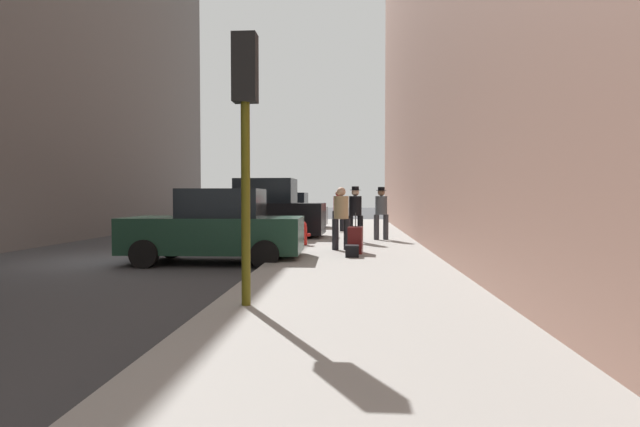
{
  "coord_description": "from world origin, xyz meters",
  "views": [
    {
      "loc": [
        5.91,
        -12.15,
        1.6
      ],
      "look_at": [
        4.68,
        6.99,
        0.95
      ],
      "focal_mm": 28.0,
      "sensor_mm": 36.0,
      "label": 1
    }
  ],
  "objects_px": {
    "parked_black_suv": "(262,212)",
    "pedestrian_with_beanie": "(381,210)",
    "traffic_light": "(245,109)",
    "pedestrian_with_fedora": "(355,211)",
    "fire_hydrant": "(303,233)",
    "duffel_bag": "(352,251)",
    "rolling_suitcase": "(355,240)",
    "parked_gray_coupe": "(283,212)",
    "parked_dark_green_sedan": "(216,228)",
    "pedestrian_in_red_jacket": "(338,208)",
    "pedestrian_in_tan_coat": "(341,215)"
  },
  "relations": [
    {
      "from": "parked_black_suv",
      "to": "pedestrian_with_beanie",
      "type": "distance_m",
      "value": 4.36
    },
    {
      "from": "traffic_light",
      "to": "pedestrian_with_fedora",
      "type": "relative_size",
      "value": 2.03
    },
    {
      "from": "fire_hydrant",
      "to": "duffel_bag",
      "type": "distance_m",
      "value": 3.23
    },
    {
      "from": "parked_black_suv",
      "to": "fire_hydrant",
      "type": "relative_size",
      "value": 6.62
    },
    {
      "from": "traffic_light",
      "to": "rolling_suitcase",
      "type": "distance_m",
      "value": 6.81
    },
    {
      "from": "parked_gray_coupe",
      "to": "fire_hydrant",
      "type": "distance_m",
      "value": 8.81
    },
    {
      "from": "parked_black_suv",
      "to": "pedestrian_with_fedora",
      "type": "height_order",
      "value": "parked_black_suv"
    },
    {
      "from": "parked_dark_green_sedan",
      "to": "fire_hydrant",
      "type": "relative_size",
      "value": 6.02
    },
    {
      "from": "parked_black_suv",
      "to": "pedestrian_with_beanie",
      "type": "height_order",
      "value": "parked_black_suv"
    },
    {
      "from": "parked_gray_coupe",
      "to": "pedestrian_with_beanie",
      "type": "height_order",
      "value": "pedestrian_with_beanie"
    },
    {
      "from": "traffic_light",
      "to": "pedestrian_with_beanie",
      "type": "distance_m",
      "value": 10.72
    },
    {
      "from": "parked_black_suv",
      "to": "rolling_suitcase",
      "type": "bearing_deg",
      "value": -56.49
    },
    {
      "from": "parked_black_suv",
      "to": "parked_gray_coupe",
      "type": "xyz_separation_m",
      "value": [
        0.0,
        5.66,
        -0.18
      ]
    },
    {
      "from": "pedestrian_with_fedora",
      "to": "pedestrian_in_red_jacket",
      "type": "relative_size",
      "value": 1.04
    },
    {
      "from": "pedestrian_with_fedora",
      "to": "pedestrian_with_beanie",
      "type": "xyz_separation_m",
      "value": [
        0.88,
        1.01,
        0.0
      ]
    },
    {
      "from": "duffel_bag",
      "to": "parked_dark_green_sedan",
      "type": "bearing_deg",
      "value": -175.95
    },
    {
      "from": "parked_black_suv",
      "to": "pedestrian_in_red_jacket",
      "type": "xyz_separation_m",
      "value": [
        2.68,
        3.04,
        0.07
      ]
    },
    {
      "from": "parked_dark_green_sedan",
      "to": "traffic_light",
      "type": "relative_size",
      "value": 1.18
    },
    {
      "from": "parked_gray_coupe",
      "to": "pedestrian_with_beanie",
      "type": "distance_m",
      "value": 7.9
    },
    {
      "from": "pedestrian_with_beanie",
      "to": "traffic_light",
      "type": "bearing_deg",
      "value": -103.06
    },
    {
      "from": "pedestrian_in_tan_coat",
      "to": "pedestrian_in_red_jacket",
      "type": "distance_m",
      "value": 7.34
    },
    {
      "from": "parked_black_suv",
      "to": "duffel_bag",
      "type": "height_order",
      "value": "parked_black_suv"
    },
    {
      "from": "parked_black_suv",
      "to": "duffel_bag",
      "type": "xyz_separation_m",
      "value": [
        3.27,
        -5.83,
        -0.74
      ]
    },
    {
      "from": "parked_gray_coupe",
      "to": "traffic_light",
      "type": "distance_m",
      "value": 17.18
    },
    {
      "from": "parked_black_suv",
      "to": "duffel_bag",
      "type": "distance_m",
      "value": 6.73
    },
    {
      "from": "pedestrian_in_tan_coat",
      "to": "pedestrian_in_red_jacket",
      "type": "relative_size",
      "value": 1.0
    },
    {
      "from": "fire_hydrant",
      "to": "pedestrian_with_fedora",
      "type": "relative_size",
      "value": 0.4
    },
    {
      "from": "pedestrian_with_beanie",
      "to": "pedestrian_in_red_jacket",
      "type": "height_order",
      "value": "pedestrian_with_beanie"
    },
    {
      "from": "pedestrian_with_beanie",
      "to": "parked_dark_green_sedan",
      "type": "bearing_deg",
      "value": -129.94
    },
    {
      "from": "pedestrian_with_fedora",
      "to": "parked_gray_coupe",
      "type": "bearing_deg",
      "value": 113.73
    },
    {
      "from": "pedestrian_with_fedora",
      "to": "rolling_suitcase",
      "type": "relative_size",
      "value": 1.71
    },
    {
      "from": "pedestrian_with_fedora",
      "to": "pedestrian_in_tan_coat",
      "type": "bearing_deg",
      "value": -99.82
    },
    {
      "from": "fire_hydrant",
      "to": "pedestrian_with_fedora",
      "type": "distance_m",
      "value": 1.94
    },
    {
      "from": "pedestrian_in_red_jacket",
      "to": "rolling_suitcase",
      "type": "relative_size",
      "value": 1.64
    },
    {
      "from": "pedestrian_in_tan_coat",
      "to": "pedestrian_with_fedora",
      "type": "relative_size",
      "value": 0.96
    },
    {
      "from": "pedestrian_in_red_jacket",
      "to": "rolling_suitcase",
      "type": "bearing_deg",
      "value": -85.26
    },
    {
      "from": "traffic_light",
      "to": "pedestrian_with_fedora",
      "type": "bearing_deg",
      "value": 80.76
    },
    {
      "from": "pedestrian_in_tan_coat",
      "to": "duffel_bag",
      "type": "distance_m",
      "value": 1.76
    },
    {
      "from": "fire_hydrant",
      "to": "traffic_light",
      "type": "height_order",
      "value": "traffic_light"
    },
    {
      "from": "parked_gray_coupe",
      "to": "rolling_suitcase",
      "type": "bearing_deg",
      "value": -72.64
    },
    {
      "from": "pedestrian_in_tan_coat",
      "to": "rolling_suitcase",
      "type": "relative_size",
      "value": 1.64
    },
    {
      "from": "traffic_light",
      "to": "pedestrian_in_red_jacket",
      "type": "relative_size",
      "value": 2.11
    },
    {
      "from": "parked_dark_green_sedan",
      "to": "rolling_suitcase",
      "type": "xyz_separation_m",
      "value": [
        3.36,
        0.99,
        -0.36
      ]
    },
    {
      "from": "fire_hydrant",
      "to": "traffic_light",
      "type": "relative_size",
      "value": 0.2
    },
    {
      "from": "pedestrian_in_tan_coat",
      "to": "pedestrian_in_red_jacket",
      "type": "bearing_deg",
      "value": 92.24
    },
    {
      "from": "parked_black_suv",
      "to": "traffic_light",
      "type": "distance_m",
      "value": 11.59
    },
    {
      "from": "parked_gray_coupe",
      "to": "pedestrian_in_red_jacket",
      "type": "relative_size",
      "value": 2.49
    },
    {
      "from": "parked_gray_coupe",
      "to": "pedestrian_in_tan_coat",
      "type": "distance_m",
      "value": 10.4
    },
    {
      "from": "traffic_light",
      "to": "rolling_suitcase",
      "type": "height_order",
      "value": "traffic_light"
    },
    {
      "from": "fire_hydrant",
      "to": "rolling_suitcase",
      "type": "relative_size",
      "value": 0.68
    }
  ]
}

